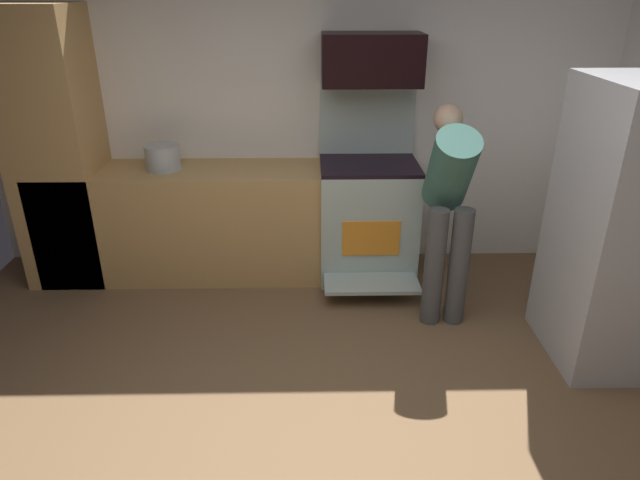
% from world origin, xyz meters
% --- Properties ---
extents(ground_plane, '(5.20, 4.80, 0.02)m').
position_xyz_m(ground_plane, '(0.00, 0.00, -0.01)').
color(ground_plane, brown).
extents(wall_back, '(5.20, 0.12, 2.60)m').
position_xyz_m(wall_back, '(0.00, 2.34, 1.30)').
color(wall_back, white).
rests_on(wall_back, ground).
extents(lower_cabinet_run, '(2.40, 0.60, 0.90)m').
position_xyz_m(lower_cabinet_run, '(-0.90, 1.98, 0.45)').
color(lower_cabinet_run, tan).
rests_on(lower_cabinet_run, ground).
extents(cabinet_column, '(0.60, 0.60, 2.10)m').
position_xyz_m(cabinet_column, '(-1.90, 1.98, 1.05)').
color(cabinet_column, tan).
rests_on(cabinet_column, ground).
extents(oven_range, '(0.76, 0.95, 1.52)m').
position_xyz_m(oven_range, '(0.50, 1.97, 0.51)').
color(oven_range, '#AEC0B8').
rests_on(oven_range, ground).
extents(microwave, '(0.74, 0.38, 0.37)m').
position_xyz_m(microwave, '(0.50, 2.06, 1.71)').
color(microwave, black).
rests_on(microwave, oven_range).
extents(person_cook, '(0.31, 0.57, 1.48)m').
position_xyz_m(person_cook, '(0.98, 1.30, 0.87)').
color(person_cook, '#4C4C4C').
rests_on(person_cook, ground).
extents(stock_pot, '(0.27, 0.27, 0.19)m').
position_xyz_m(stock_pot, '(-1.10, 1.98, 1.00)').
color(stock_pot, '#AEB5B7').
rests_on(stock_pot, lower_cabinet_run).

